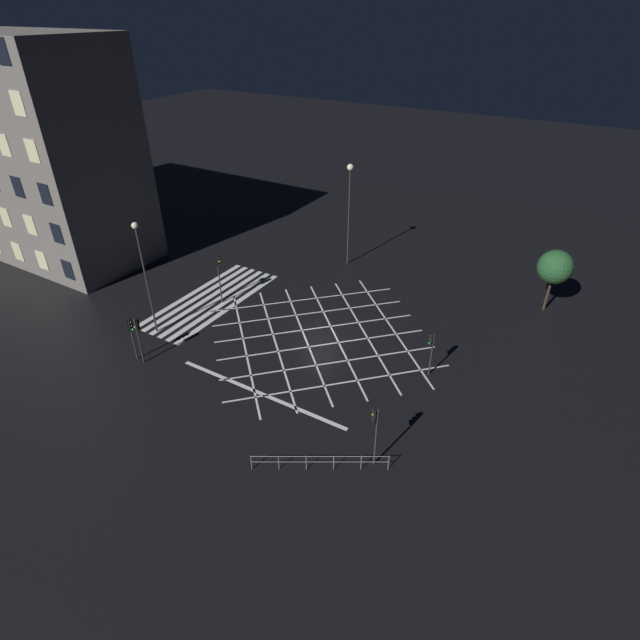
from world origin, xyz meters
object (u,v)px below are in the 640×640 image
object	(u,v)px
street_tree_near	(555,267)
traffic_light_median_south	(219,270)
street_lamp_west	(350,190)
traffic_light_se_main	(138,331)
traffic_light_se_cross	(132,331)
street_lamp_east	(142,259)
traffic_light_median_north	(431,346)
traffic_light_ne_cross	(375,425)

from	to	relation	value
street_tree_near	traffic_light_median_south	bearing A→B (deg)	-61.58
street_lamp_west	street_tree_near	world-z (taller)	street_lamp_west
traffic_light_median_south	street_tree_near	distance (m)	27.81
traffic_light_median_south	traffic_light_se_main	xyz separation A→B (m)	(9.55, 0.67, -0.56)
traffic_light_se_cross	street_lamp_east	size ratio (longest dim) A/B	0.38
street_lamp_west	traffic_light_median_north	bearing A→B (deg)	46.10
traffic_light_median_north	street_tree_near	xyz separation A→B (m)	(-13.53, 5.44, 1.59)
traffic_light_se_cross	street_tree_near	size ratio (longest dim) A/B	0.64
traffic_light_se_main	street_tree_near	size ratio (longest dim) A/B	0.68
street_lamp_east	street_tree_near	bearing A→B (deg)	126.75
street_lamp_west	traffic_light_se_main	bearing A→B (deg)	-12.90
traffic_light_se_cross	street_lamp_west	xyz separation A→B (m)	(-22.09, 5.68, 5.05)
traffic_light_ne_cross	street_tree_near	distance (m)	23.55
traffic_light_median_south	traffic_light_se_main	bearing A→B (deg)	-85.97
traffic_light_ne_cross	traffic_light_se_main	distance (m)	18.55
street_lamp_east	street_lamp_west	world-z (taller)	street_lamp_west
traffic_light_ne_cross	traffic_light_se_cross	distance (m)	19.18
traffic_light_median_south	street_tree_near	world-z (taller)	street_tree_near
traffic_light_se_main	street_tree_near	bearing A→B (deg)	-46.22
traffic_light_median_south	street_lamp_east	size ratio (longest dim) A/B	0.49
street_lamp_east	traffic_light_median_north	bearing A→B (deg)	106.01
traffic_light_ne_cross	traffic_light_median_south	bearing A→B (deg)	-26.79
traffic_light_median_south	traffic_light_se_cross	bearing A→B (deg)	-89.74
traffic_light_median_south	traffic_light_se_main	distance (m)	9.59
street_lamp_east	street_lamp_west	distance (m)	20.11
traffic_light_ne_cross	street_tree_near	xyz separation A→B (m)	(-22.94, 5.23, 1.05)
traffic_light_ne_cross	traffic_light_median_north	xyz separation A→B (m)	(-9.40, -0.21, -0.54)
traffic_light_ne_cross	traffic_light_se_cross	xyz separation A→B (m)	(-0.10, -19.17, -0.48)
traffic_light_median_north	traffic_light_se_cross	world-z (taller)	traffic_light_se_cross
traffic_light_se_cross	traffic_light_se_main	xyz separation A→B (m)	(-0.05, 0.63, 0.17)
traffic_light_se_main	street_tree_near	world-z (taller)	street_tree_near
traffic_light_se_cross	street_lamp_west	distance (m)	23.36
street_lamp_east	street_tree_near	distance (m)	32.58
street_lamp_west	traffic_light_ne_cross	bearing A→B (deg)	31.31
street_lamp_east	traffic_light_se_cross	bearing A→B (deg)	25.68
traffic_light_se_cross	traffic_light_se_main	world-z (taller)	traffic_light_se_main
street_lamp_west	street_tree_near	xyz separation A→B (m)	(-0.75, 18.73, -3.51)
traffic_light_median_north	traffic_light_se_main	bearing A→B (deg)	26.77
street_tree_near	traffic_light_se_main	bearing A→B (deg)	-46.22
traffic_light_median_north	street_lamp_west	xyz separation A→B (m)	(-12.79, -13.29, 5.11)
traffic_light_ne_cross	traffic_light_median_north	distance (m)	9.42
traffic_light_se_cross	street_lamp_east	bearing A→B (deg)	115.68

